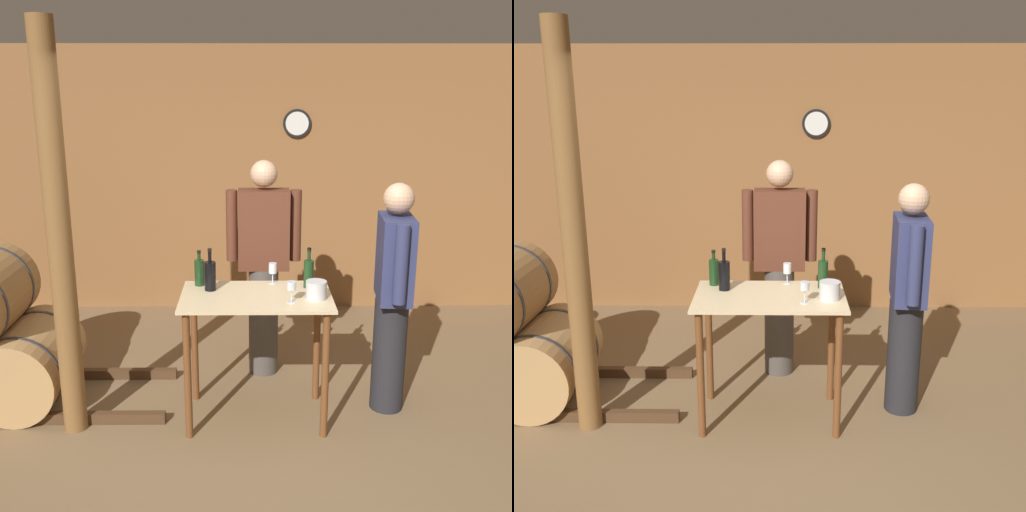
# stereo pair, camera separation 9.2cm
# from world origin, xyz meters

# --- Properties ---
(ground_plane) EXTENTS (14.00, 14.00, 0.00)m
(ground_plane) POSITION_xyz_m (0.00, 0.00, 0.00)
(ground_plane) COLOR brown
(back_wall) EXTENTS (8.40, 0.08, 2.70)m
(back_wall) POSITION_xyz_m (0.00, 2.89, 1.35)
(back_wall) COLOR brown
(back_wall) RESTS_ON ground_plane
(tasting_table) EXTENTS (1.03, 0.64, 0.93)m
(tasting_table) POSITION_xyz_m (-0.11, 0.61, 0.73)
(tasting_table) COLOR beige
(tasting_table) RESTS_ON ground_plane
(wooden_post) EXTENTS (0.16, 0.16, 2.70)m
(wooden_post) POSITION_xyz_m (-1.37, 0.47, 1.35)
(wooden_post) COLOR brown
(wooden_post) RESTS_ON ground_plane
(wine_bottle_far_left) EXTENTS (0.07, 0.07, 0.26)m
(wine_bottle_far_left) POSITION_xyz_m (-0.51, 0.83, 1.03)
(wine_bottle_far_left) COLOR #193819
(wine_bottle_far_left) RESTS_ON tasting_table
(wine_bottle_left) EXTENTS (0.08, 0.08, 0.30)m
(wine_bottle_left) POSITION_xyz_m (-0.43, 0.72, 1.04)
(wine_bottle_left) COLOR black
(wine_bottle_left) RESTS_ON tasting_table
(wine_bottle_center) EXTENTS (0.07, 0.07, 0.29)m
(wine_bottle_center) POSITION_xyz_m (0.26, 0.77, 1.03)
(wine_bottle_center) COLOR #193819
(wine_bottle_center) RESTS_ON tasting_table
(wine_glass_near_left) EXTENTS (0.06, 0.06, 0.15)m
(wine_glass_near_left) POSITION_xyz_m (0.01, 0.87, 1.03)
(wine_glass_near_left) COLOR silver
(wine_glass_near_left) RESTS_ON tasting_table
(wine_glass_near_center) EXTENTS (0.06, 0.06, 0.15)m
(wine_glass_near_center) POSITION_xyz_m (0.12, 0.46, 1.04)
(wine_glass_near_center) COLOR silver
(wine_glass_near_center) RESTS_ON tasting_table
(ice_bucket) EXTENTS (0.14, 0.14, 0.12)m
(ice_bucket) POSITION_xyz_m (0.29, 0.54, 0.99)
(ice_bucket) COLOR silver
(ice_bucket) RESTS_ON tasting_table
(person_host) EXTENTS (0.59, 0.24, 1.76)m
(person_host) POSITION_xyz_m (-0.04, 1.34, 0.93)
(person_host) COLOR #4C4742
(person_host) RESTS_ON ground_plane
(person_visitor_with_scarf) EXTENTS (0.25, 0.59, 1.67)m
(person_visitor_with_scarf) POSITION_xyz_m (0.86, 0.74, 0.89)
(person_visitor_with_scarf) COLOR #232328
(person_visitor_with_scarf) RESTS_ON ground_plane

